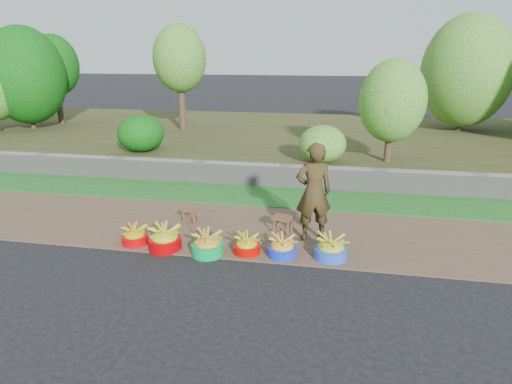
% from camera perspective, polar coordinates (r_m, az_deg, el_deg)
% --- Properties ---
extents(ground_plane, '(120.00, 120.00, 0.00)m').
position_cam_1_polar(ground_plane, '(6.91, -0.00, -9.36)').
color(ground_plane, black).
rests_on(ground_plane, ground).
extents(dirt_shoulder, '(80.00, 2.50, 0.02)m').
position_cam_1_polar(dirt_shoulder, '(8.02, 1.62, -5.24)').
color(dirt_shoulder, brown).
rests_on(dirt_shoulder, ground).
extents(grass_verge, '(80.00, 1.50, 0.04)m').
position_cam_1_polar(grass_verge, '(9.86, 3.42, -0.66)').
color(grass_verge, '#236621').
rests_on(grass_verge, ground).
extents(retaining_wall, '(80.00, 0.35, 0.55)m').
position_cam_1_polar(retaining_wall, '(10.60, 4.02, 2.10)').
color(retaining_wall, gray).
rests_on(retaining_wall, ground).
extents(earth_bank, '(80.00, 10.00, 0.50)m').
position_cam_1_polar(earth_bank, '(15.35, 6.14, 6.95)').
color(earth_bank, '#3D3E1C').
rests_on(earth_bank, ground).
extents(vegetation, '(34.28, 8.21, 4.37)m').
position_cam_1_polar(vegetation, '(14.87, 26.26, 13.52)').
color(vegetation, '#3F2F20').
rests_on(vegetation, earth_bank).
extents(basin_a, '(0.45, 0.45, 0.34)m').
position_cam_1_polar(basin_a, '(7.75, -15.89, -5.67)').
color(basin_a, '#CB0007').
rests_on(basin_a, ground).
extents(basin_b, '(0.56, 0.56, 0.42)m').
position_cam_1_polar(basin_b, '(7.42, -12.09, -6.15)').
color(basin_b, '#AB0005').
rests_on(basin_b, ground).
extents(basin_c, '(0.53, 0.53, 0.40)m').
position_cam_1_polar(basin_c, '(7.13, -6.51, -6.98)').
color(basin_c, '#00A147').
rests_on(basin_c, ground).
extents(basin_d, '(0.45, 0.45, 0.33)m').
position_cam_1_polar(basin_d, '(7.12, -1.25, -7.12)').
color(basin_d, '#C90500').
rests_on(basin_d, ground).
extents(basin_e, '(0.48, 0.48, 0.36)m').
position_cam_1_polar(basin_e, '(7.03, 3.49, -7.41)').
color(basin_e, '#132DD4').
rests_on(basin_e, ground).
extents(basin_f, '(0.53, 0.53, 0.40)m').
position_cam_1_polar(basin_f, '(7.04, 9.92, -7.48)').
color(basin_f, blue).
rests_on(basin_f, ground).
extents(stool_left, '(0.35, 0.30, 0.27)m').
position_cam_1_polar(stool_left, '(8.44, -8.69, -2.60)').
color(stool_left, brown).
rests_on(stool_left, dirt_shoulder).
extents(stool_right, '(0.42, 0.36, 0.31)m').
position_cam_1_polar(stool_right, '(7.85, 3.59, -3.75)').
color(stool_right, brown).
rests_on(stool_right, dirt_shoulder).
extents(vendor_woman, '(0.73, 0.59, 1.74)m').
position_cam_1_polar(vendor_woman, '(7.44, 7.69, -0.02)').
color(vendor_woman, black).
rests_on(vendor_woman, dirt_shoulder).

